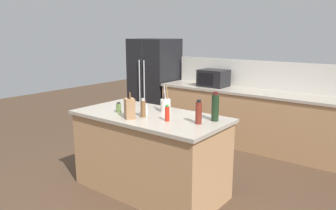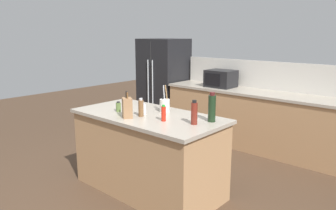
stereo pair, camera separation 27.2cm
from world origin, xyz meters
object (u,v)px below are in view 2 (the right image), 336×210
at_px(wine_bottle, 212,108).
at_px(microwave, 221,79).
at_px(knife_block, 127,108).
at_px(salt_shaker, 144,109).
at_px(vinegar_bottle, 194,113).
at_px(refrigerator, 164,83).
at_px(utensil_crock, 165,105).
at_px(spice_jar_oregano, 118,107).
at_px(pepper_grinder, 141,108).
at_px(hot_sauce_bottle, 164,113).

bearing_deg(wine_bottle, microwave, 120.32).
relative_size(knife_block, salt_shaker, 2.34).
distance_m(microwave, vinegar_bottle, 2.44).
relative_size(knife_block, vinegar_bottle, 1.15).
relative_size(refrigerator, salt_shaker, 14.02).
bearing_deg(wine_bottle, knife_block, -148.83).
bearing_deg(wine_bottle, vinegar_bottle, -110.24).
distance_m(knife_block, wine_bottle, 0.93).
distance_m(microwave, wine_bottle, 2.29).
relative_size(utensil_crock, salt_shaker, 2.58).
xyz_separation_m(salt_shaker, wine_bottle, (0.77, 0.24, 0.09)).
distance_m(microwave, spice_jar_oregano, 2.34).
height_order(refrigerator, wine_bottle, refrigerator).
bearing_deg(microwave, salt_shaker, -80.19).
height_order(knife_block, utensil_crock, utensil_crock).
relative_size(utensil_crock, wine_bottle, 1.02).
bearing_deg(pepper_grinder, knife_block, -119.20).
height_order(vinegar_bottle, wine_bottle, wine_bottle).
relative_size(utensil_crock, spice_jar_oregano, 2.65).
distance_m(knife_block, spice_jar_oregano, 0.32).
bearing_deg(salt_shaker, refrigerator, 127.79).
bearing_deg(hot_sauce_bottle, spice_jar_oregano, -176.85).
distance_m(refrigerator, knife_block, 3.06).
bearing_deg(knife_block, refrigerator, 158.21).
bearing_deg(spice_jar_oregano, vinegar_bottle, 8.56).
xyz_separation_m(refrigerator, pepper_grinder, (1.82, -2.37, 0.17)).
distance_m(refrigerator, utensil_crock, 2.76).
bearing_deg(spice_jar_oregano, knife_block, -22.24).
distance_m(vinegar_bottle, wine_bottle, 0.22).
height_order(utensil_crock, vinegar_bottle, utensil_crock).
bearing_deg(spice_jar_oregano, hot_sauce_bottle, 3.15).
relative_size(microwave, vinegar_bottle, 1.87).
relative_size(microwave, knife_block, 1.63).
relative_size(refrigerator, utensil_crock, 5.43).
bearing_deg(salt_shaker, hot_sauce_bottle, -11.21).
xyz_separation_m(knife_block, pepper_grinder, (0.08, 0.14, -0.02)).
xyz_separation_m(hot_sauce_bottle, spice_jar_oregano, (-0.69, -0.04, -0.03)).
bearing_deg(vinegar_bottle, pepper_grinder, -167.88).
bearing_deg(hot_sauce_bottle, pepper_grinder, -175.86).
relative_size(hot_sauce_bottle, salt_shaker, 1.42).
bearing_deg(salt_shaker, wine_bottle, 17.60).
height_order(vinegar_bottle, salt_shaker, vinegar_bottle).
relative_size(hot_sauce_bottle, wine_bottle, 0.56).
xyz_separation_m(knife_block, wine_bottle, (0.79, 0.48, 0.03)).
xyz_separation_m(knife_block, utensil_crock, (0.12, 0.48, -0.03)).
bearing_deg(hot_sauce_bottle, microwave, 108.35).
height_order(refrigerator, microwave, refrigerator).
bearing_deg(utensil_crock, microwave, 103.90).
xyz_separation_m(hot_sauce_bottle, wine_bottle, (0.39, 0.32, 0.07)).
relative_size(knife_block, spice_jar_oregano, 2.40).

